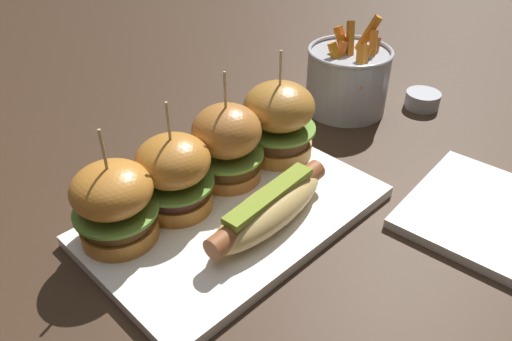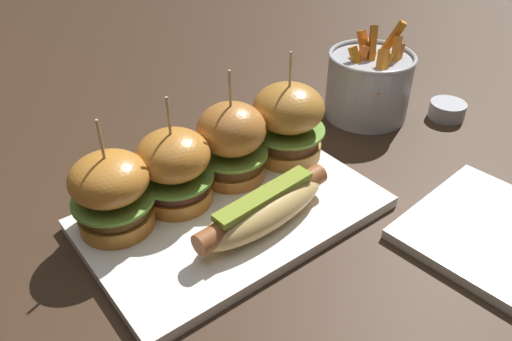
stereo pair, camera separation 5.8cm
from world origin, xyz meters
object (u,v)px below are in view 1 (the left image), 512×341
Objects in this scene: platter_main at (236,215)px; fries_bucket at (348,79)px; slider_center_right at (227,143)px; slider_center_left at (174,174)px; hot_dog at (269,208)px; slider_far_left at (114,203)px; slider_far_right at (279,119)px; side_plate at (495,217)px; sauce_ramekin at (423,99)px.

fries_bucket is at bearing 13.71° from platter_main.
platter_main is 2.35× the size of slider_center_right.
slider_center_right is (0.04, 0.06, 0.06)m from platter_main.
fries_bucket is (0.27, 0.02, -0.01)m from slider_center_right.
platter_main is 2.48× the size of slider_center_left.
slider_center_right is (0.03, 0.10, 0.03)m from hot_dog.
fries_bucket is (0.43, 0.02, -0.01)m from slider_far_left.
slider_far_right reaches higher than fries_bucket.
slider_far_left is at bearing 140.65° from side_plate.
slider_far_left is at bearing 142.77° from hot_dog.
platter_main is at bearing -125.38° from slider_center_right.
platter_main is 1.83× the size of hot_dog.
slider_center_right reaches higher than slider_far_left.
slider_far_left is 0.43m from fries_bucket.
platter_main is at bearing -158.63° from slider_far_right.
slider_center_left reaches higher than side_plate.
slider_center_left reaches higher than platter_main.
slider_center_left is (-0.05, 0.10, 0.02)m from hot_dog.
slider_center_left is 0.92× the size of fries_bucket.
hot_dog is at bearing -140.79° from slider_far_right.
slider_far_right is (0.13, 0.05, 0.06)m from platter_main.
fries_bucket is 0.79× the size of side_plate.
platter_main is 0.30m from side_plate.
slider_far_left is at bearing -177.34° from fries_bucket.
platter_main is 0.14m from slider_far_left.
hot_dog is (0.01, -0.04, 0.03)m from platter_main.
hot_dog is 0.40m from sauce_ramekin.
slider_far_left is 0.91× the size of fries_bucket.
slider_center_left is 0.94× the size of slider_far_right.
slider_far_left is at bearing 177.98° from slider_center_left.
hot_dog is at bearing -158.35° from fries_bucket.
slider_far_left and fries_bucket have the same top height.
slider_far_right reaches higher than sauce_ramekin.
fries_bucket is at bearing 2.66° from slider_far_left.
hot_dog is at bearing -37.23° from slider_far_left.
slider_center_right is at bearing 122.79° from side_plate.
slider_center_left reaches higher than fries_bucket.
sauce_ramekin is at bearing -42.08° from fries_bucket.
hot_dog is 0.27m from side_plate.
slider_far_left reaches higher than sauce_ramekin.
slider_center_right is at bearing -175.55° from fries_bucket.
slider_far_left is 0.08m from slider_center_left.
hot_dog is at bearing -175.05° from sauce_ramekin.
slider_far_left is 0.16m from slider_center_right.
sauce_ramekin is (0.40, 0.03, -0.02)m from hot_dog.
platter_main is 0.33m from fries_bucket.
slider_center_left is at bearing 119.55° from hot_dog.
side_plate is (0.09, -0.27, -0.06)m from slider_far_right.
slider_center_right is 2.61× the size of sauce_ramekin.
hot_dog is at bearing -60.45° from slider_center_left.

